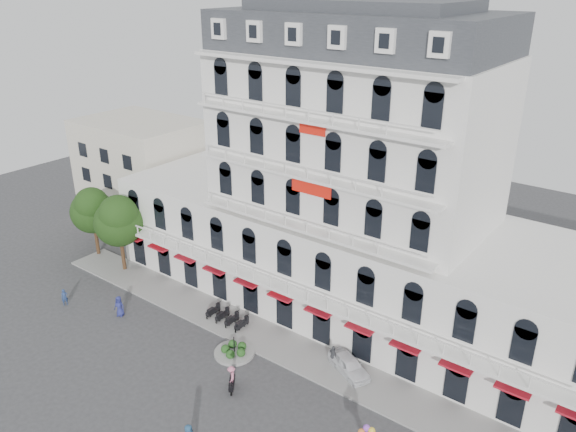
# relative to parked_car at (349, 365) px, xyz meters

# --- Properties ---
(ground) EXTENTS (120.00, 120.00, 0.00)m
(ground) POSITION_rel_parked_car_xyz_m (-5.32, -9.50, -0.68)
(ground) COLOR #38383A
(ground) RESTS_ON ground
(sidewalk) EXTENTS (53.00, 4.00, 0.16)m
(sidewalk) POSITION_rel_parked_car_xyz_m (-5.32, -0.50, -0.60)
(sidewalk) COLOR gray
(sidewalk) RESTS_ON ground
(main_building) EXTENTS (45.00, 15.00, 25.80)m
(main_building) POSITION_rel_parked_car_xyz_m (-5.32, 8.50, 9.28)
(main_building) COLOR silver
(main_building) RESTS_ON ground
(flank_building_west) EXTENTS (14.00, 10.00, 12.00)m
(flank_building_west) POSITION_rel_parked_car_xyz_m (-35.32, 10.50, 5.32)
(flank_building_west) COLOR beige
(flank_building_west) RESTS_ON ground
(traffic_island) EXTENTS (3.20, 3.20, 1.60)m
(traffic_island) POSITION_rel_parked_car_xyz_m (-8.32, -3.50, -0.43)
(traffic_island) COLOR gray
(traffic_island) RESTS_ON ground
(parked_scooter_row) EXTENTS (4.40, 1.80, 1.10)m
(parked_scooter_row) POSITION_rel_parked_car_xyz_m (-11.67, -0.70, -0.68)
(parked_scooter_row) COLOR black
(parked_scooter_row) RESTS_ON ground
(tree_west_outer) EXTENTS (4.50, 4.48, 7.76)m
(tree_west_outer) POSITION_rel_parked_car_xyz_m (-31.26, 0.48, 4.67)
(tree_west_outer) COLOR #382314
(tree_west_outer) RESTS_ON ground
(tree_west_inner) EXTENTS (4.76, 4.76, 8.25)m
(tree_west_inner) POSITION_rel_parked_car_xyz_m (-26.26, -0.02, 5.00)
(tree_west_inner) COLOR #382314
(tree_west_inner) RESTS_ON ground
(parked_car) EXTENTS (4.31, 3.12, 1.36)m
(parked_car) POSITION_rel_parked_car_xyz_m (0.00, 0.00, 0.00)
(parked_car) COLOR white
(parked_car) RESTS_ON ground
(rider_center) EXTENTS (1.18, 1.43, 2.01)m
(rider_center) POSITION_rel_parked_car_xyz_m (-5.68, -6.67, 0.36)
(rider_center) COLOR black
(rider_center) RESTS_ON ground
(pedestrian_left) EXTENTS (1.09, 0.90, 1.90)m
(pedestrian_left) POSITION_rel_parked_car_xyz_m (-19.92, -5.47, 0.27)
(pedestrian_left) COLOR navy
(pedestrian_left) RESTS_ON ground
(pedestrian_mid) EXTENTS (1.09, 0.80, 1.72)m
(pedestrian_mid) POSITION_rel_parked_car_xyz_m (-1.39, 0.00, 0.18)
(pedestrian_mid) COLOR #4D4E54
(pedestrian_mid) RESTS_ON ground
(pedestrian_far) EXTENTS (0.59, 0.68, 1.56)m
(pedestrian_far) POSITION_rel_parked_car_xyz_m (-25.32, -7.33, 0.10)
(pedestrian_far) COLOR navy
(pedestrian_far) RESTS_ON ground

